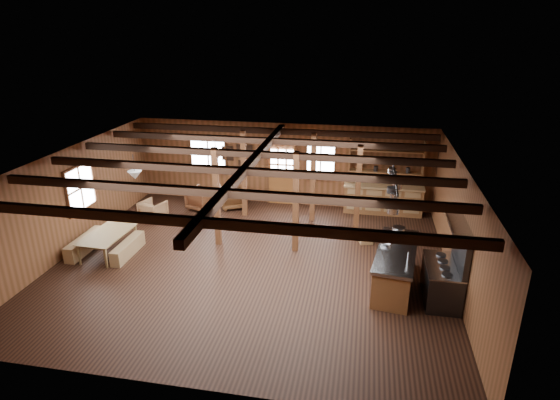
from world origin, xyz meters
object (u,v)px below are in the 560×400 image
Objects in this scene: kitchen_island at (395,267)px; armchair_b at (201,199)px; commercial_range at (445,276)px; armchair_a at (233,197)px; armchair_c at (153,210)px; dining_table at (110,244)px.

armchair_b is at bearing 155.88° from kitchen_island.
kitchen_island is at bearing 157.74° from commercial_range.
armchair_b is at bearing -7.20° from armchair_a.
commercial_range is 2.62× the size of armchair_c.
kitchen_island reaches higher than armchair_b.
commercial_range is 7.75m from armchair_a.
dining_table is at bearing -174.22° from kitchen_island.
commercial_range is at bearing 175.93° from armchair_c.
commercial_range is at bearing -92.48° from dining_table.
dining_table is (-8.55, 0.69, -0.31)m from commercial_range.
kitchen_island is 6.65m from armchair_a.
dining_table is 3.82m from armchair_b.
kitchen_island is 3.69× the size of armchair_c.
armchair_a is 2.65m from armchair_c.
armchair_a is at bearing 143.52° from commercial_range.
commercial_range is (1.05, -0.43, 0.13)m from kitchen_island.
kitchen_island is 3.24× the size of armchair_b.
armchair_a reaches higher than dining_table.
kitchen_island is 1.41× the size of commercial_range.
kitchen_island is 1.14m from commercial_range.
kitchen_island is at bearing 176.23° from armchair_c.
commercial_range is 2.23× the size of armchair_a.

